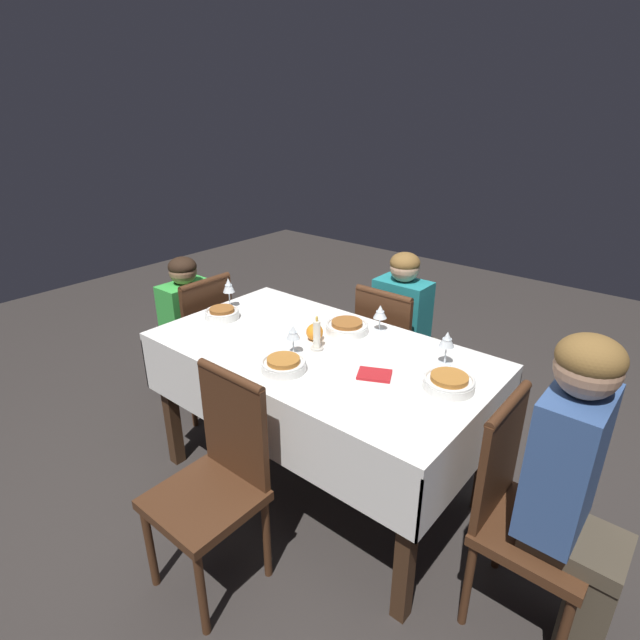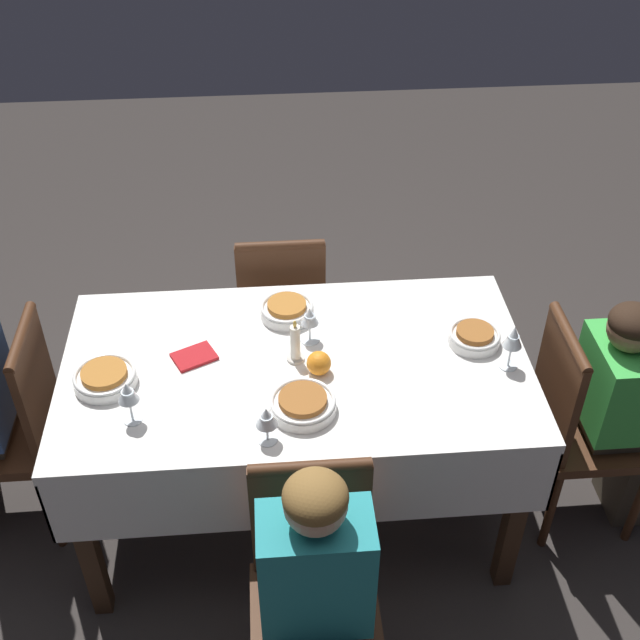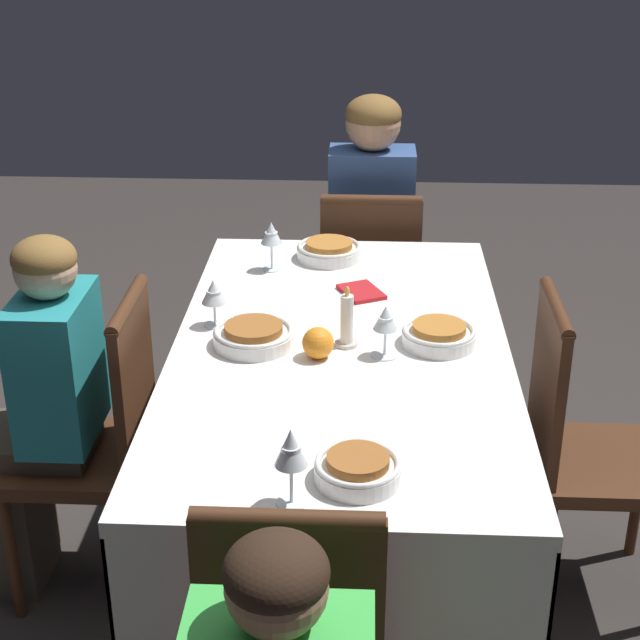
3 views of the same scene
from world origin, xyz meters
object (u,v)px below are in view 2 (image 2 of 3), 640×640
(person_child_teal, at_px, (318,615))
(bowl_south, at_px, (303,404))
(wine_glass_north, at_px, (310,318))
(bowl_north, at_px, (287,310))
(wine_glass_south, at_px, (266,418))
(chair_west, at_px, (16,423))
(napkin_red_folded, at_px, (194,357))
(chair_south, at_px, (314,584))
(chair_north, at_px, (282,310))
(dining_table, at_px, (296,384))
(wine_glass_west, at_px, (128,394))
(wine_glass_east, at_px, (513,338))
(orange_fruit, at_px, (319,363))
(chair_east, at_px, (577,420))
(bowl_east, at_px, (474,337))
(candle_centerpiece, at_px, (296,345))
(bowl_west, at_px, (105,378))
(person_child_green, at_px, (625,407))

(person_child_teal, bearing_deg, bowl_south, 90.03)
(wine_glass_north, bearing_deg, bowl_north, 117.09)
(bowl_south, bearing_deg, wine_glass_south, -134.01)
(chair_west, distance_m, napkin_red_folded, 0.71)
(chair_south, bearing_deg, chair_north, 91.66)
(dining_table, bearing_deg, wine_glass_west, -156.21)
(person_child_teal, relative_size, wine_glass_north, 7.77)
(person_child_teal, xyz_separation_m, wine_glass_east, (0.68, 0.72, 0.31))
(wine_glass_south, height_order, orange_fruit, wine_glass_south)
(chair_east, height_order, chair_south, same)
(bowl_east, bearing_deg, person_child_teal, -125.04)
(chair_west, relative_size, candle_centerpiece, 5.44)
(bowl_south, relative_size, napkin_red_folded, 1.25)
(wine_glass_south, relative_size, bowl_north, 0.69)
(bowl_east, relative_size, candle_centerpiece, 1.06)
(chair_east, height_order, napkin_red_folded, chair_east)
(chair_east, bearing_deg, bowl_south, 99.10)
(chair_east, relative_size, candle_centerpiece, 5.44)
(dining_table, height_order, napkin_red_folded, napkin_red_folded)
(chair_south, height_order, napkin_red_folded, chair_south)
(bowl_east, xyz_separation_m, bowl_south, (-0.60, -0.27, -0.00))
(chair_south, distance_m, bowl_east, 0.97)
(person_child_teal, distance_m, wine_glass_north, 0.96)
(wine_glass_west, bearing_deg, wine_glass_east, 7.15)
(chair_north, height_order, candle_centerpiece, candle_centerpiece)
(wine_glass_east, height_order, wine_glass_north, wine_glass_east)
(wine_glass_north, bearing_deg, wine_glass_south, -109.20)
(chair_north, bearing_deg, wine_glass_west, 61.08)
(bowl_west, bearing_deg, person_child_green, -0.34)
(bowl_north, bearing_deg, chair_east, -17.45)
(person_child_green, relative_size, bowl_south, 4.74)
(chair_east, height_order, wine_glass_west, wine_glass_west)
(person_child_teal, xyz_separation_m, orange_fruit, (0.06, 0.74, 0.23))
(dining_table, relative_size, chair_west, 1.73)
(chair_south, distance_m, wine_glass_north, 0.85)
(wine_glass_east, relative_size, bowl_north, 0.88)
(person_child_teal, distance_m, orange_fruit, 0.78)
(chair_south, relative_size, chair_north, 1.00)
(wine_glass_east, xyz_separation_m, bowl_north, (-0.71, 0.32, -0.09))
(person_child_green, bearing_deg, dining_table, 86.72)
(person_child_green, xyz_separation_m, orange_fruit, (-1.07, 0.01, 0.27))
(napkin_red_folded, bearing_deg, person_child_teal, -67.90)
(wine_glass_south, bearing_deg, bowl_east, 28.81)
(chair_east, bearing_deg, bowl_east, 72.87)
(wine_glass_west, height_order, candle_centerpiece, candle_centerpiece)
(chair_south, relative_size, wine_glass_south, 6.77)
(wine_glass_west, bearing_deg, person_child_teal, -47.98)
(bowl_west, relative_size, wine_glass_south, 1.53)
(bowl_south, bearing_deg, bowl_north, 93.19)
(dining_table, relative_size, bowl_south, 7.45)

